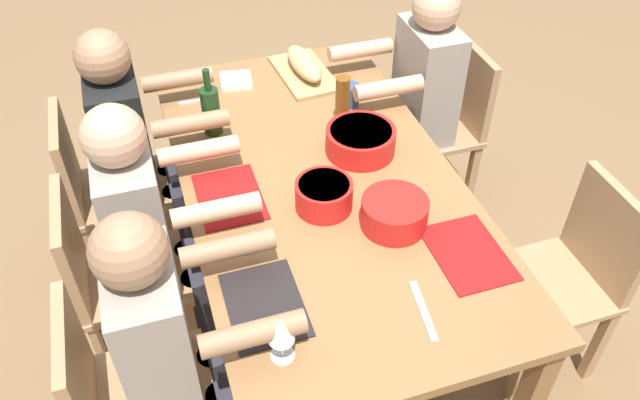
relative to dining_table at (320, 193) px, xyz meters
The scene contains 26 objects.
ground_plane 0.66m from the dining_table, ahead, with size 8.00×8.00×0.00m, color brown.
dining_table is the anchor object (origin of this frame).
chair_far_center 0.85m from the dining_table, 90.00° to the left, with size 0.40×0.40×0.85m.
diner_far_center 0.65m from the dining_table, 90.00° to the left, with size 0.41×0.53×1.20m.
chair_near_right 1.00m from the dining_table, 57.77° to the right, with size 0.40×0.40×0.85m.
diner_near_right 0.83m from the dining_table, 51.01° to the right, with size 0.41×0.53×1.20m.
chair_far_right 1.00m from the dining_table, 57.77° to the left, with size 0.40×0.40×0.85m.
diner_far_right 0.83m from the dining_table, 51.01° to the left, with size 0.41×0.53×1.20m.
chair_far_left 1.00m from the dining_table, 122.23° to the left, with size 0.40×0.40×0.85m.
diner_far_left 0.83m from the dining_table, 128.99° to the left, with size 0.41×0.53×1.20m.
chair_near_left 1.00m from the dining_table, 122.23° to the right, with size 0.40×0.40×0.85m.
serving_bowl_greens 0.38m from the dining_table, 152.23° to the right, with size 0.23×0.23×0.11m.
serving_bowl_fruit 0.27m from the dining_table, 61.45° to the right, with size 0.28×0.28×0.10m.
serving_bowl_salad 0.21m from the dining_table, 167.06° to the left, with size 0.21×0.21×0.11m.
cutting_board 0.75m from the dining_table, 12.26° to the right, with size 0.40×0.22×0.02m, color tan.
bread_loaf 0.75m from the dining_table, 12.26° to the right, with size 0.32×0.11×0.09m, color tan.
wine_bottle 0.56m from the dining_table, 37.65° to the left, with size 0.08×0.08×0.29m.
beer_bottle 0.41m from the dining_table, 32.42° to the right, with size 0.06×0.06×0.22m, color brown.
wine_glass 0.82m from the dining_table, 154.31° to the left, with size 0.08×0.08×0.17m.
placemat_far_center 0.36m from the dining_table, 90.00° to the left, with size 0.32×0.23×0.01m, color maroon.
cup_near_right 0.53m from the dining_table, 32.39° to the right, with size 0.08×0.08×0.10m, color #334C8C.
fork_far_right 0.75m from the dining_table, 27.73° to the left, with size 0.02×0.17×0.01m, color silver.
placemat_far_left 0.63m from the dining_table, 146.33° to the left, with size 0.32×0.23×0.01m, color black.
placemat_near_left 0.63m from the dining_table, 146.33° to the right, with size 0.32×0.23×0.01m, color maroon.
carving_knife 0.71m from the dining_table, behind, with size 0.23×0.02×0.01m, color silver.
napkin_stack 0.78m from the dining_table, 11.59° to the left, with size 0.14×0.14×0.02m, color white.
Camera 1 is at (-1.75, 0.57, 2.29)m, focal length 35.72 mm.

